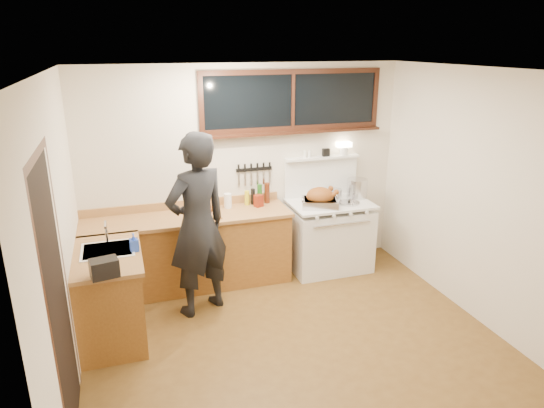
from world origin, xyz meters
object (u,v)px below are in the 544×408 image
object	(u,v)px
cutting_board	(204,213)
roast_turkey	(320,199)
vintage_stove	(329,234)
man	(197,226)

from	to	relation	value
cutting_board	roast_turkey	size ratio (longest dim) A/B	0.74
vintage_stove	cutting_board	bearing A→B (deg)	-177.30
vintage_stove	man	world-z (taller)	man
man	vintage_stove	bearing A→B (deg)	17.55
man	cutting_board	size ratio (longest dim) A/B	5.22
man	roast_turkey	size ratio (longest dim) A/B	3.85
vintage_stove	roast_turkey	bearing A→B (deg)	-145.96
cutting_board	roast_turkey	world-z (taller)	roast_turkey
roast_turkey	cutting_board	bearing A→B (deg)	177.93
vintage_stove	cutting_board	distance (m)	1.69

